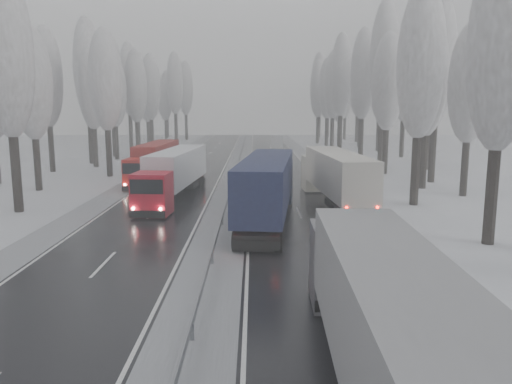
{
  "coord_description": "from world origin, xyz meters",
  "views": [
    {
      "loc": [
        2.0,
        -11.16,
        7.45
      ],
      "look_at": [
        2.15,
        20.02,
        2.2
      ],
      "focal_mm": 35.0,
      "sensor_mm": 36.0,
      "label": 1
    }
  ],
  "objects_px": {
    "box_truck_distant": "(277,141)",
    "truck_grey_tarp": "(387,322)",
    "truck_cream_box": "(334,174)",
    "truck_red_red": "(155,159)",
    "truck_blue_box": "(268,184)",
    "truck_red_white": "(175,171)"
  },
  "relations": [
    {
      "from": "truck_blue_box",
      "to": "truck_red_white",
      "type": "distance_m",
      "value": 11.32
    },
    {
      "from": "truck_grey_tarp",
      "to": "box_truck_distant",
      "type": "relative_size",
      "value": 2.2
    },
    {
      "from": "truck_red_red",
      "to": "box_truck_distant",
      "type": "bearing_deg",
      "value": 72.76
    },
    {
      "from": "truck_cream_box",
      "to": "box_truck_distant",
      "type": "bearing_deg",
      "value": 88.01
    },
    {
      "from": "truck_red_white",
      "to": "truck_red_red",
      "type": "distance_m",
      "value": 11.44
    },
    {
      "from": "truck_red_white",
      "to": "truck_red_red",
      "type": "bearing_deg",
      "value": 113.83
    },
    {
      "from": "truck_red_red",
      "to": "truck_blue_box",
      "type": "bearing_deg",
      "value": -58.16
    },
    {
      "from": "truck_grey_tarp",
      "to": "truck_red_white",
      "type": "distance_m",
      "value": 30.93
    },
    {
      "from": "box_truck_distant",
      "to": "truck_cream_box",
      "type": "bearing_deg",
      "value": -84.22
    },
    {
      "from": "truck_cream_box",
      "to": "truck_red_red",
      "type": "distance_m",
      "value": 21.27
    },
    {
      "from": "truck_grey_tarp",
      "to": "truck_blue_box",
      "type": "height_order",
      "value": "truck_blue_box"
    },
    {
      "from": "truck_blue_box",
      "to": "box_truck_distant",
      "type": "distance_m",
      "value": 61.75
    },
    {
      "from": "truck_cream_box",
      "to": "truck_red_white",
      "type": "distance_m",
      "value": 12.96
    },
    {
      "from": "truck_grey_tarp",
      "to": "truck_red_white",
      "type": "xyz_separation_m",
      "value": [
        -9.68,
        29.38,
        -0.04
      ]
    },
    {
      "from": "truck_cream_box",
      "to": "truck_red_white",
      "type": "bearing_deg",
      "value": 164.08
    },
    {
      "from": "truck_cream_box",
      "to": "truck_blue_box",
      "type": "bearing_deg",
      "value": -135.82
    },
    {
      "from": "truck_blue_box",
      "to": "truck_red_red",
      "type": "xyz_separation_m",
      "value": [
        -11.15,
        19.36,
        -0.31
      ]
    },
    {
      "from": "truck_blue_box",
      "to": "truck_red_white",
      "type": "bearing_deg",
      "value": 137.28
    },
    {
      "from": "box_truck_distant",
      "to": "truck_grey_tarp",
      "type": "bearing_deg",
      "value": -86.88
    },
    {
      "from": "truck_blue_box",
      "to": "truck_red_red",
      "type": "relative_size",
      "value": 1.14
    },
    {
      "from": "truck_red_red",
      "to": "truck_grey_tarp",
      "type": "bearing_deg",
      "value": -69.65
    },
    {
      "from": "box_truck_distant",
      "to": "truck_red_white",
      "type": "xyz_separation_m",
      "value": [
        -10.94,
        -53.08,
        0.98
      ]
    }
  ]
}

